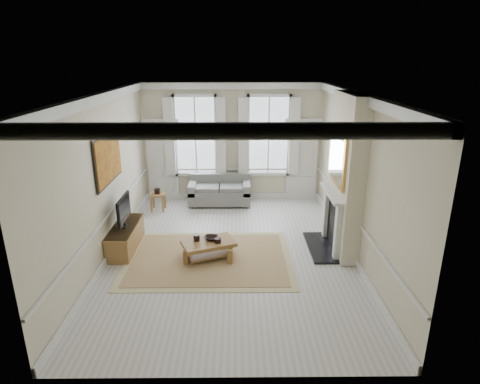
{
  "coord_description": "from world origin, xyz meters",
  "views": [
    {
      "loc": [
        0.13,
        -7.88,
        4.07
      ],
      "look_at": [
        0.2,
        0.44,
        1.25
      ],
      "focal_mm": 30.0,
      "sensor_mm": 36.0,
      "label": 1
    }
  ],
  "objects_px": {
    "side_table": "(158,197)",
    "tv_stand": "(126,237)",
    "coffee_table": "(209,245)",
    "sofa": "(220,192)"
  },
  "relations": [
    {
      "from": "side_table",
      "to": "tv_stand",
      "type": "distance_m",
      "value": 2.39
    },
    {
      "from": "tv_stand",
      "to": "coffee_table",
      "type": "bearing_deg",
      "value": -14.86
    },
    {
      "from": "side_table",
      "to": "coffee_table",
      "type": "relative_size",
      "value": 0.4
    },
    {
      "from": "side_table",
      "to": "coffee_table",
      "type": "distance_m",
      "value": 3.28
    },
    {
      "from": "sofa",
      "to": "tv_stand",
      "type": "xyz_separation_m",
      "value": [
        -1.98,
        -2.89,
        -0.08
      ]
    },
    {
      "from": "tv_stand",
      "to": "side_table",
      "type": "bearing_deg",
      "value": 83.24
    },
    {
      "from": "coffee_table",
      "to": "sofa",
      "type": "bearing_deg",
      "value": 66.47
    },
    {
      "from": "sofa",
      "to": "tv_stand",
      "type": "bearing_deg",
      "value": -124.4
    },
    {
      "from": "sofa",
      "to": "side_table",
      "type": "bearing_deg",
      "value": -163.09
    },
    {
      "from": "tv_stand",
      "to": "sofa",
      "type": "bearing_deg",
      "value": 55.6
    }
  ]
}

